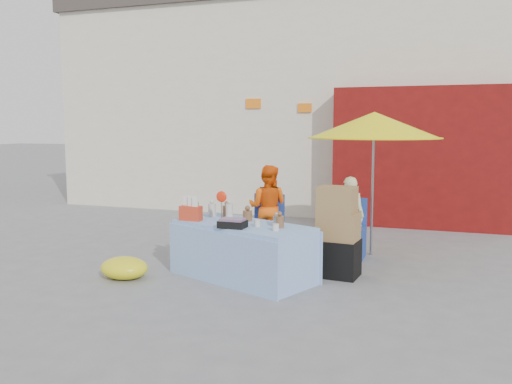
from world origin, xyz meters
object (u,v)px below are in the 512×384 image
at_px(umbrella, 374,126).
at_px(vendor_beige, 350,216).
at_px(market_table, 242,250).
at_px(vendor_orange, 268,207).
at_px(chair_right, 348,240).
at_px(chair_left, 265,234).
at_px(box_stack, 338,235).

bearing_deg(umbrella, vendor_beige, -153.43).
height_order(market_table, vendor_orange, vendor_orange).
distance_m(chair_right, umbrella, 1.69).
xyz_separation_m(chair_left, vendor_beige, (1.25, 0.13, 0.33)).
height_order(vendor_orange, vendor_beige, vendor_orange).
relative_size(chair_left, box_stack, 0.74).
relative_size(chair_left, vendor_orange, 0.65).
height_order(chair_left, box_stack, box_stack).
height_order(chair_left, chair_right, same).
bearing_deg(market_table, umbrella, 75.26).
bearing_deg(chair_right, vendor_orange, 174.12).
distance_m(chair_left, box_stack, 1.67).
bearing_deg(box_stack, vendor_orange, 138.24).
relative_size(market_table, umbrella, 0.95).
height_order(chair_right, box_stack, box_stack).
xyz_separation_m(umbrella, box_stack, (-0.25, -1.31, -1.36)).
bearing_deg(vendor_orange, umbrella, -174.23).
bearing_deg(umbrella, vendor_orange, -174.47).
distance_m(chair_left, vendor_beige, 1.30).
xyz_separation_m(market_table, vendor_orange, (-0.20, 1.63, 0.29)).
relative_size(vendor_orange, vendor_beige, 1.11).
xyz_separation_m(market_table, chair_left, (-0.20, 1.50, -0.10)).
distance_m(chair_right, vendor_orange, 1.32).
xyz_separation_m(market_table, chair_right, (1.05, 1.50, -0.10)).
height_order(chair_left, vendor_orange, vendor_orange).
bearing_deg(chair_right, vendor_beige, 90.27).
relative_size(vendor_beige, umbrella, 0.56).
xyz_separation_m(vendor_orange, umbrella, (1.55, 0.15, 1.24)).
xyz_separation_m(vendor_orange, box_stack, (1.30, -1.16, -0.12)).
distance_m(chair_right, vendor_beige, 0.36).
height_order(chair_left, vendor_beige, vendor_beige).
bearing_deg(vendor_orange, chair_right, 174.12).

